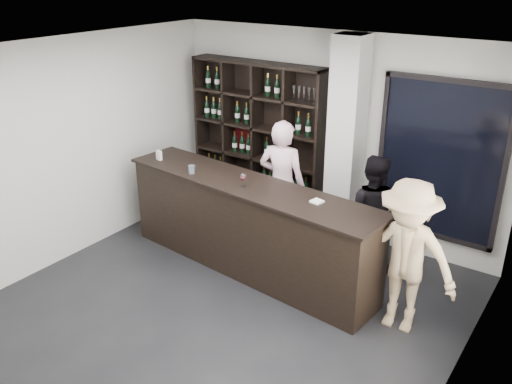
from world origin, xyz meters
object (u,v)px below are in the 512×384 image
Objects in this scene: taster_pink at (282,184)px; customer at (406,257)px; wine_shelf at (258,142)px; tasting_counter at (248,227)px; taster_black at (371,212)px.

customer is (2.10, -0.89, -0.04)m from taster_pink.
wine_shelf is 3.32m from customer.
customer is (2.07, -0.05, 0.26)m from tasting_counter.
tasting_counter is at bearing 176.33° from customer.
tasting_counter is (0.86, -1.47, -0.60)m from wine_shelf.
customer reaches higher than tasting_counter.
tasting_counter is at bearing -59.48° from wine_shelf.
wine_shelf is 1.08m from taster_pink.
tasting_counter is 2.11× the size of customer.
taster_black is 1.32m from customer.
taster_pink is at bearing -5.81° from taster_black.
tasting_counter is 0.90m from taster_pink.
wine_shelf is at bearing -24.68° from taster_black.
wine_shelf is at bearing -47.40° from taster_pink.
taster_pink reaches higher than tasting_counter.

